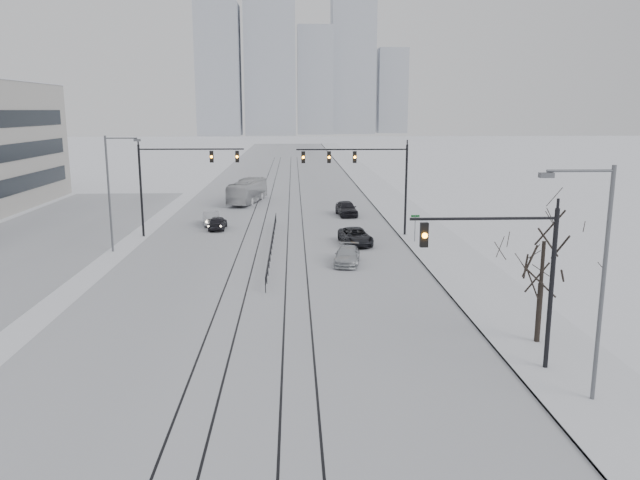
# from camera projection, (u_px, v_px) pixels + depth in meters

# --- Properties ---
(ground) EXTENTS (500.00, 500.00, 0.00)m
(ground) POSITION_uv_depth(u_px,v_px,m) (242.00, 453.00, 20.17)
(ground) COLOR white
(ground) RESTS_ON ground
(road) EXTENTS (22.00, 260.00, 0.02)m
(road) POSITION_uv_depth(u_px,v_px,m) (280.00, 198.00, 78.86)
(road) COLOR silver
(road) RESTS_ON ground
(sidewalk_east) EXTENTS (5.00, 260.00, 0.16)m
(sidewalk_east) POSITION_uv_depth(u_px,v_px,m) (386.00, 197.00, 79.40)
(sidewalk_east) COLOR silver
(sidewalk_east) RESTS_ON ground
(curb) EXTENTS (0.10, 260.00, 0.12)m
(curb) POSITION_uv_depth(u_px,v_px,m) (367.00, 197.00, 79.31)
(curb) COLOR gray
(curb) RESTS_ON ground
(parking_strip) EXTENTS (14.00, 60.00, 0.03)m
(parking_strip) POSITION_uv_depth(u_px,v_px,m) (41.00, 239.00, 53.57)
(parking_strip) COLOR silver
(parking_strip) RESTS_ON ground
(tram_rails) EXTENTS (5.30, 180.00, 0.01)m
(tram_rails) POSITION_uv_depth(u_px,v_px,m) (276.00, 227.00, 59.29)
(tram_rails) COLOR black
(tram_rails) RESTS_ON ground
(skyline) EXTENTS (96.00, 48.00, 72.00)m
(skyline) POSITION_uv_depth(u_px,v_px,m) (300.00, 66.00, 281.75)
(skyline) COLOR #ADB3BE
(skyline) RESTS_ON ground
(traffic_mast_near) EXTENTS (6.10, 0.37, 7.00)m
(traffic_mast_near) POSITION_uv_depth(u_px,v_px,m) (514.00, 267.00, 25.56)
(traffic_mast_near) COLOR black
(traffic_mast_near) RESTS_ON ground
(traffic_mast_ne) EXTENTS (9.60, 0.37, 8.00)m
(traffic_mast_ne) POSITION_uv_depth(u_px,v_px,m) (368.00, 171.00, 53.56)
(traffic_mast_ne) COLOR black
(traffic_mast_ne) RESTS_ON ground
(traffic_mast_nw) EXTENTS (9.10, 0.37, 8.00)m
(traffic_mast_nw) POSITION_uv_depth(u_px,v_px,m) (175.00, 173.00, 53.89)
(traffic_mast_nw) COLOR black
(traffic_mast_nw) RESTS_ON ground
(street_light_east) EXTENTS (2.73, 0.25, 9.00)m
(street_light_east) POSITION_uv_depth(u_px,v_px,m) (596.00, 270.00, 22.57)
(street_light_east) COLOR #595B60
(street_light_east) RESTS_ON ground
(street_light_west) EXTENTS (2.73, 0.25, 9.00)m
(street_light_west) POSITION_uv_depth(u_px,v_px,m) (112.00, 185.00, 47.94)
(street_light_west) COLOR #595B60
(street_light_west) RESTS_ON ground
(bare_tree) EXTENTS (4.40, 4.40, 6.10)m
(bare_tree) POSITION_uv_depth(u_px,v_px,m) (543.00, 252.00, 28.61)
(bare_tree) COLOR black
(bare_tree) RESTS_ON ground
(median_fence) EXTENTS (0.06, 24.00, 1.00)m
(median_fence) POSITION_uv_depth(u_px,v_px,m) (272.00, 243.00, 49.41)
(median_fence) COLOR black
(median_fence) RESTS_ON ground
(street_sign) EXTENTS (0.70, 0.06, 2.40)m
(street_sign) POSITION_uv_depth(u_px,v_px,m) (415.00, 224.00, 51.64)
(street_sign) COLOR #595B60
(street_sign) RESTS_ON ground
(sedan_sb_inner) EXTENTS (1.54, 3.73, 1.26)m
(sedan_sb_inner) POSITION_uv_depth(u_px,v_px,m) (218.00, 223.00, 57.82)
(sedan_sb_inner) COLOR black
(sedan_sb_inner) RESTS_ON ground
(sedan_sb_outer) EXTENTS (2.20, 4.33, 1.36)m
(sedan_sb_outer) POSITION_uv_depth(u_px,v_px,m) (211.00, 218.00, 60.11)
(sedan_sb_outer) COLOR #AEAFB6
(sedan_sb_outer) RESTS_ON ground
(sedan_nb_front) EXTENTS (2.79, 5.08, 1.35)m
(sedan_nb_front) POSITION_uv_depth(u_px,v_px,m) (355.00, 237.00, 51.36)
(sedan_nb_front) COLOR black
(sedan_nb_front) RESTS_ON ground
(sedan_nb_right) EXTENTS (2.36, 4.46, 1.23)m
(sedan_nb_right) POSITION_uv_depth(u_px,v_px,m) (347.00, 256.00, 44.81)
(sedan_nb_right) COLOR #B3B8BC
(sedan_nb_right) RESTS_ON ground
(sedan_nb_far) EXTENTS (2.33, 4.77, 1.56)m
(sedan_nb_far) POSITION_uv_depth(u_px,v_px,m) (346.00, 208.00, 65.35)
(sedan_nb_far) COLOR black
(sedan_nb_far) RESTS_ON ground
(box_truck) EXTENTS (4.30, 10.12, 2.75)m
(box_truck) POSITION_uv_depth(u_px,v_px,m) (247.00, 191.00, 74.37)
(box_truck) COLOR #BBBCBF
(box_truck) RESTS_ON ground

